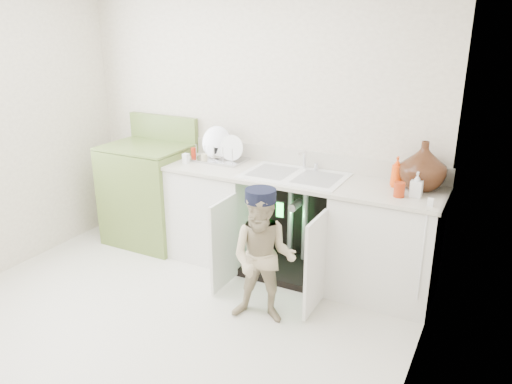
% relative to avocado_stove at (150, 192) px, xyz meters
% --- Properties ---
extents(ground, '(3.50, 3.50, 0.00)m').
position_rel_avocado_stove_xyz_m(ground, '(1.00, -1.18, -0.51)').
color(ground, silver).
rests_on(ground, ground).
extents(room_shell, '(6.00, 5.50, 1.26)m').
position_rel_avocado_stove_xyz_m(room_shell, '(1.00, -1.18, 0.74)').
color(room_shell, silver).
rests_on(room_shell, ground).
extents(counter_run, '(2.44, 1.02, 1.28)m').
position_rel_avocado_stove_xyz_m(counter_run, '(1.59, 0.03, -0.02)').
color(counter_run, silver).
rests_on(counter_run, ground).
extents(avocado_stove, '(0.80, 0.65, 1.24)m').
position_rel_avocado_stove_xyz_m(avocado_stove, '(0.00, 0.00, 0.00)').
color(avocado_stove, '#5C7131').
rests_on(avocado_stove, ground).
extents(repair_worker, '(0.57, 0.69, 1.03)m').
position_rel_avocado_stove_xyz_m(repair_worker, '(1.65, -0.76, 0.01)').
color(repair_worker, tan).
rests_on(repair_worker, ground).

